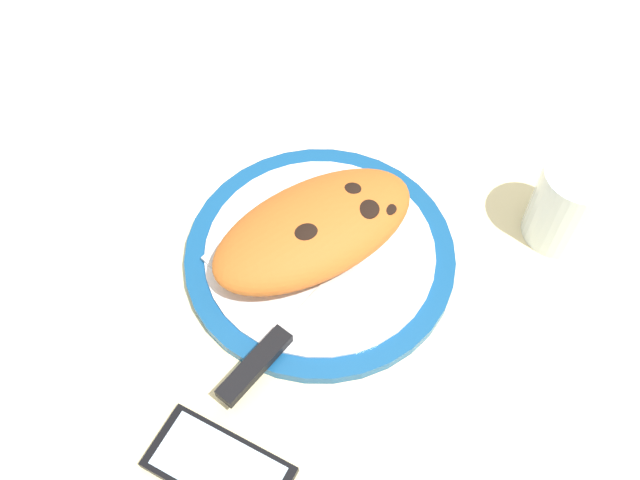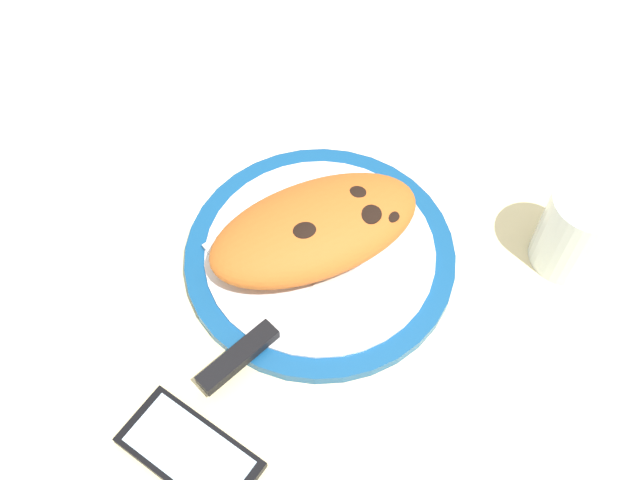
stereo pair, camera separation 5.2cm
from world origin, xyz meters
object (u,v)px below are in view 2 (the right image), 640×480
knife (267,333)px  water_glass (576,234)px  fork (260,219)px  calzone (317,228)px  smartphone (190,453)px  plate (320,255)px

knife → water_glass: water_glass is taller
fork → calzone: bearing=123.0°
smartphone → knife: bearing=-152.4°
calzone → fork: bearing=-57.0°
plate → fork: size_ratio=1.69×
knife → water_glass: 33.21cm
knife → calzone: bearing=-145.9°
calzone → fork: 7.40cm
plate → water_glass: 26.58cm
water_glass → smartphone: bearing=-2.4°
knife → water_glass: (-32.19, 7.87, 2.21)cm
water_glass → fork: bearing=-38.0°
plate → water_glass: water_glass is taller
fork → smartphone: fork is taller
calzone → smartphone: (21.46, 12.73, -3.88)cm
calzone → knife: bearing=34.1°
calzone → water_glass: 26.63cm
plate → knife: (9.62, 5.73, 1.31)cm
smartphone → water_glass: size_ratio=1.44×
plate → fork: bearing=-62.7°
calzone → knife: 12.17cm
fork → water_glass: bearing=142.0°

